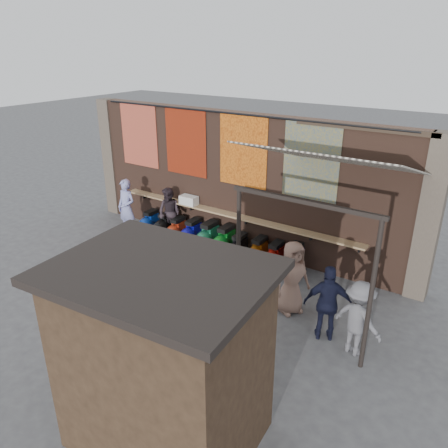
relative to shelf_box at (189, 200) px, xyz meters
The scene contains 35 objects.
ground 3.03m from the shelf_box, 56.66° to the right, with size 70.00×70.00×0.00m, color #474749.
brick_wall 1.73m from the shelf_box, 14.81° to the left, with size 10.00×0.40×4.00m, color brown.
pier_left 3.78m from the shelf_box, behind, with size 0.50×0.50×4.00m, color #4C4238.
pier_right 6.77m from the shelf_box, ahead, with size 0.50×0.50×4.00m, color #4C4238.
eating_counter 1.52m from the shelf_box, ahead, with size 8.00×0.32×0.05m, color #9E7A51.
shelf_box is the anchor object (origin of this frame).
tapestry_redgold 2.72m from the shelf_box, behind, with size 1.50×0.02×2.00m, color maroon.
tapestry_sun 1.76m from the shelf_box, 136.05° to the left, with size 1.50×0.02×2.00m, color red.
tapestry_orange 2.52m from the shelf_box, ahead, with size 1.50×0.02×2.00m, color orange.
tapestry_multi 4.20m from the shelf_box, ahead, with size 1.50×0.02×2.00m, color navy.
hang_rail 3.12m from the shelf_box, ahead, with size 0.06×0.06×9.50m, color black.
scooter_stool_0 1.69m from the shelf_box, 166.31° to the right, with size 0.33×0.74×0.70m, color #0D3295, non-canonical shape.
scooter_stool_1 1.25m from the shelf_box, 163.03° to the right, with size 0.34×0.75×0.71m, color black, non-canonical shape.
scooter_stool_2 1.00m from the shelf_box, 124.31° to the right, with size 0.34×0.75×0.71m, color #A73016, non-canonical shape.
scooter_stool_3 0.98m from the shelf_box, 43.12° to the right, with size 0.36×0.80×0.76m, color #0D0D8B, non-canonical shape.
scooter_stool_4 1.32m from the shelf_box, 19.49° to the right, with size 0.39×0.88×0.83m, color #186345, non-canonical shape.
scooter_stool_5 1.75m from the shelf_box, 10.23° to the right, with size 0.38×0.85×0.80m, color #0D601B, non-canonical shape.
scooter_stool_6 2.25m from the shelf_box, ahead, with size 0.34×0.75×0.71m, color black, non-canonical shape.
scooter_stool_7 2.80m from the shelf_box, ahead, with size 0.35×0.77×0.73m, color #89440C, non-canonical shape.
scooter_stool_8 3.31m from the shelf_box, ahead, with size 0.35×0.78×0.74m, color #A9160D, non-canonical shape.
scooter_stool_9 3.84m from the shelf_box, ahead, with size 0.39×0.87×0.83m, color navy, non-canonical shape.
diner_left 2.05m from the shelf_box, 153.49° to the right, with size 0.67×0.44×1.83m, color #9398D6.
diner_right 0.77m from the shelf_box, 151.52° to the right, with size 0.79×0.61×1.62m, color #2C2228.
shopper_navy 6.04m from the shelf_box, 23.99° to the right, with size 0.99×0.41×1.68m, color black.
shopper_grey 6.68m from the shelf_box, 22.50° to the right, with size 1.03×0.59×1.59m, color slate.
shopper_tan 4.88m from the shelf_box, 23.63° to the right, with size 0.85×0.56×1.75m, color #936E5E.
market_stall 7.56m from the shelf_box, 54.50° to the right, with size 2.65×1.99×2.87m, color black.
stall_roof 7.74m from the shelf_box, 54.50° to the right, with size 2.97×2.29×0.12m, color black.
stall_sign 6.75m from the shelf_box, 49.97° to the right, with size 1.20×0.04×0.50m, color gold.
stall_shelf 6.70m from the shelf_box, 49.97° to the right, with size 2.20×0.10×0.06m, color #473321.
awning_canvas 5.69m from the shelf_box, 15.60° to the right, with size 3.20×3.40×0.03m, color beige.
awning_ledger 5.69m from the shelf_box, ahead, with size 3.30×0.08×0.12m, color #33261C.
awning_header 6.07m from the shelf_box, 30.05° to the right, with size 3.00×0.08×0.08m, color black.
awning_post_left 4.64m from the shelf_box, 38.75° to the right, with size 0.09×0.09×3.10m, color black.
awning_post_right 7.04m from the shelf_box, 24.33° to the right, with size 0.09×0.09×3.10m, color black.
Camera 1 is at (6.44, -7.61, 5.77)m, focal length 35.00 mm.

